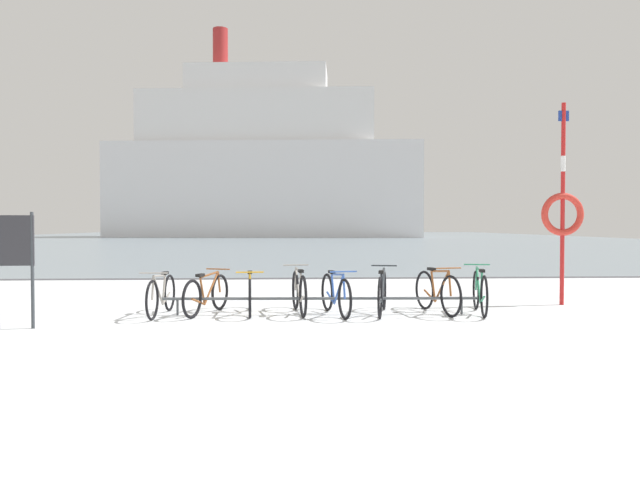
# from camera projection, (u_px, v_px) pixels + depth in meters

# --- Properties ---
(ground) EXTENTS (80.00, 132.00, 0.08)m
(ground) POSITION_uv_depth(u_px,v_px,m) (283.00, 240.00, 60.81)
(ground) COLOR silver
(bike_rack) EXTENTS (5.44, 0.20, 0.31)m
(bike_rack) POSITION_uv_depth(u_px,v_px,m) (320.00, 299.00, 10.16)
(bike_rack) COLOR #4C5156
(bike_rack) RESTS_ON ground
(bicycle_0) EXTENTS (0.46, 1.70, 0.77)m
(bicycle_0) POSITION_uv_depth(u_px,v_px,m) (161.00, 295.00, 10.08)
(bicycle_0) COLOR black
(bicycle_0) RESTS_ON ground
(bicycle_1) EXTENTS (0.66, 1.63, 0.76)m
(bicycle_1) POSITION_uv_depth(u_px,v_px,m) (207.00, 294.00, 10.24)
(bicycle_1) COLOR black
(bicycle_1) RESTS_ON ground
(bicycle_2) EXTENTS (0.46, 1.69, 0.77)m
(bicycle_2) POSITION_uv_depth(u_px,v_px,m) (250.00, 294.00, 10.28)
(bicycle_2) COLOR black
(bicycle_2) RESTS_ON ground
(bicycle_3) EXTENTS (0.46, 1.67, 0.83)m
(bicycle_3) POSITION_uv_depth(u_px,v_px,m) (299.00, 292.00, 10.30)
(bicycle_3) COLOR black
(bicycle_3) RESTS_ON ground
(bicycle_4) EXTENTS (0.53, 1.68, 0.79)m
(bicycle_4) POSITION_uv_depth(u_px,v_px,m) (336.00, 294.00, 10.11)
(bicycle_4) COLOR black
(bicycle_4) RESTS_ON ground
(bicycle_5) EXTENTS (0.54, 1.73, 0.82)m
(bicycle_5) POSITION_uv_depth(u_px,v_px,m) (382.00, 293.00, 10.21)
(bicycle_5) COLOR black
(bicycle_5) RESTS_ON ground
(bicycle_6) EXTENTS (0.54, 1.65, 0.83)m
(bicycle_6) POSITION_uv_depth(u_px,v_px,m) (437.00, 292.00, 10.33)
(bicycle_6) COLOR black
(bicycle_6) RESTS_ON ground
(bicycle_7) EXTENTS (0.48, 1.72, 0.84)m
(bicycle_7) POSITION_uv_depth(u_px,v_px,m) (480.00, 292.00, 10.29)
(bicycle_7) COLOR black
(bicycle_7) RESTS_ON ground
(info_sign) EXTENTS (0.55, 0.08, 1.74)m
(info_sign) POSITION_uv_depth(u_px,v_px,m) (15.00, 251.00, 8.75)
(info_sign) COLOR #33383D
(info_sign) RESTS_ON ground
(rescue_post) EXTENTS (0.84, 0.13, 3.89)m
(rescue_post) POSITION_uv_depth(u_px,v_px,m) (563.00, 210.00, 11.38)
(rescue_post) COLOR red
(rescue_post) RESTS_ON ground
(ferry_ship) EXTENTS (39.99, 14.13, 26.84)m
(ferry_ship) POSITION_uv_depth(u_px,v_px,m) (264.00, 167.00, 76.25)
(ferry_ship) COLOR white
(ferry_ship) RESTS_ON ground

